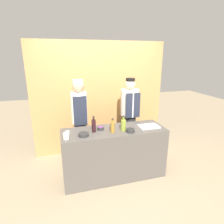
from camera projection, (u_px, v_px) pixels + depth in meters
name	position (u px, v px, depth m)	size (l,w,h in m)	color
ground_plane	(114.00, 175.00, 3.45)	(14.00, 14.00, 0.00)	tan
cabinet_wall	(100.00, 98.00, 4.15)	(2.88, 0.18, 2.40)	#B7844C
counter	(114.00, 153.00, 3.32)	(1.78, 0.61, 0.89)	#514C47
sauce_bowl_orange	(84.00, 134.00, 2.94)	(0.17, 0.17, 0.05)	#2D2D2D
sauce_bowl_purple	(101.00, 128.00, 3.18)	(0.11, 0.11, 0.05)	#2D2D2D
sauce_bowl_yellow	(130.00, 130.00, 3.08)	(0.14, 0.14, 0.06)	#2D2D2D
cutting_board	(149.00, 126.00, 3.31)	(0.35, 0.23, 0.02)	white
bottle_oil	(123.00, 125.00, 3.12)	(0.09, 0.09, 0.26)	olive
bottle_wine	(94.00, 126.00, 3.07)	(0.06, 0.06, 0.26)	black
bottle_vinegar	(113.00, 127.00, 3.05)	(0.07, 0.07, 0.24)	olive
bottle_soy	(94.00, 124.00, 3.21)	(0.07, 0.07, 0.22)	black
cup_steel	(67.00, 134.00, 2.91)	(0.07, 0.07, 0.09)	#B7B7BC
cup_cream	(66.00, 136.00, 2.82)	(0.09, 0.09, 0.09)	silver
chef_left	(80.00, 119.00, 3.59)	(0.30, 0.30, 1.69)	#28282D
chef_right	(129.00, 116.00, 3.86)	(0.37, 0.37, 1.68)	#28282D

